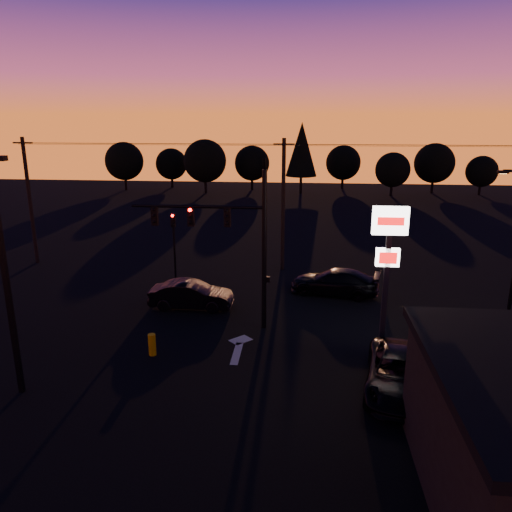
% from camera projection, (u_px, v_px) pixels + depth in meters
% --- Properties ---
extents(ground, '(120.00, 120.00, 0.00)m').
position_uv_depth(ground, '(223.00, 363.00, 21.81)').
color(ground, black).
rests_on(ground, ground).
extents(lane_arrow, '(1.20, 3.10, 0.01)m').
position_uv_depth(lane_arrow, '(239.00, 347.00, 23.36)').
color(lane_arrow, beige).
rests_on(lane_arrow, ground).
extents(traffic_signal_mast, '(6.79, 0.52, 8.58)m').
position_uv_depth(traffic_signal_mast, '(232.00, 233.00, 24.29)').
color(traffic_signal_mast, black).
rests_on(traffic_signal_mast, ground).
extents(secondary_signal, '(0.30, 0.31, 4.35)m').
position_uv_depth(secondary_signal, '(174.00, 236.00, 32.47)').
color(secondary_signal, black).
rests_on(secondary_signal, ground).
extents(parking_lot_light, '(1.25, 0.30, 9.14)m').
position_uv_depth(parking_lot_light, '(4.00, 263.00, 18.17)').
color(parking_lot_light, black).
rests_on(parking_lot_light, ground).
extents(pylon_sign, '(1.50, 0.28, 6.80)m').
position_uv_depth(pylon_sign, '(388.00, 250.00, 21.27)').
color(pylon_sign, black).
rests_on(pylon_sign, ground).
extents(utility_pole_0, '(1.40, 0.26, 9.00)m').
position_uv_depth(utility_pole_0, '(30.00, 200.00, 35.40)').
color(utility_pole_0, black).
rests_on(utility_pole_0, ground).
extents(utility_pole_1, '(1.40, 0.26, 9.00)m').
position_uv_depth(utility_pole_1, '(283.00, 205.00, 33.77)').
color(utility_pole_1, black).
rests_on(utility_pole_1, ground).
extents(power_wires, '(36.00, 1.22, 0.07)m').
position_uv_depth(power_wires, '(284.00, 145.00, 32.68)').
color(power_wires, black).
rests_on(power_wires, ground).
extents(bollard, '(0.33, 0.33, 1.00)m').
position_uv_depth(bollard, '(152.00, 345.00, 22.46)').
color(bollard, '#DAA400').
rests_on(bollard, ground).
extents(tree_0, '(5.36, 5.36, 6.74)m').
position_uv_depth(tree_0, '(124.00, 161.00, 70.55)').
color(tree_0, black).
rests_on(tree_0, ground).
extents(tree_1, '(4.54, 4.54, 5.71)m').
position_uv_depth(tree_1, '(171.00, 164.00, 73.05)').
color(tree_1, black).
rests_on(tree_1, ground).
extents(tree_2, '(5.77, 5.78, 7.26)m').
position_uv_depth(tree_2, '(205.00, 161.00, 67.46)').
color(tree_2, black).
rests_on(tree_2, ground).
extents(tree_3, '(4.95, 4.95, 6.22)m').
position_uv_depth(tree_3, '(252.00, 163.00, 70.92)').
color(tree_3, black).
rests_on(tree_3, ground).
extents(tree_4, '(4.18, 4.18, 9.50)m').
position_uv_depth(tree_4, '(302.00, 149.00, 66.82)').
color(tree_4, black).
rests_on(tree_4, ground).
extents(tree_5, '(4.95, 4.95, 6.22)m').
position_uv_depth(tree_5, '(343.00, 163.00, 71.66)').
color(tree_5, black).
rests_on(tree_5, ground).
extents(tree_6, '(4.54, 4.54, 5.71)m').
position_uv_depth(tree_6, '(393.00, 170.00, 65.47)').
color(tree_6, black).
rests_on(tree_6, ground).
extents(tree_7, '(5.36, 5.36, 6.74)m').
position_uv_depth(tree_7, '(434.00, 163.00, 67.62)').
color(tree_7, black).
rests_on(tree_7, ground).
extents(tree_8, '(4.12, 4.12, 5.19)m').
position_uv_depth(tree_8, '(482.00, 171.00, 66.38)').
color(tree_8, black).
rests_on(tree_8, ground).
extents(car_mid, '(4.63, 1.65, 1.52)m').
position_uv_depth(car_mid, '(191.00, 295.00, 27.89)').
color(car_mid, black).
rests_on(car_mid, ground).
extents(car_right, '(5.62, 3.19, 1.53)m').
position_uv_depth(car_right, '(335.00, 282.00, 30.05)').
color(car_right, black).
rests_on(car_right, ground).
extents(suv_parked, '(3.44, 5.81, 1.52)m').
position_uv_depth(suv_parked, '(399.00, 373.00, 19.48)').
color(suv_parked, black).
rests_on(suv_parked, ground).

